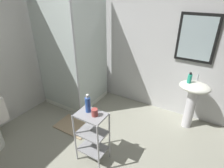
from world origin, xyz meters
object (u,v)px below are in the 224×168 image
at_px(storage_cart, 92,134).
at_px(bath_mat, 74,126).
at_px(shampoo_bottle_blue, 88,104).
at_px(pedestal_sink, 193,96).
at_px(hand_soap_bottle, 190,78).
at_px(rinse_cup, 95,112).
at_px(shower_stall, 76,81).

height_order(storage_cart, bath_mat, storage_cart).
distance_m(shampoo_bottle_blue, bath_mat, 1.08).
xyz_separation_m(pedestal_sink, hand_soap_bottle, (-0.09, -0.03, 0.30)).
bearing_deg(rinse_cup, storage_cart, -173.92).
height_order(storage_cart, shampoo_bottle_blue, shampoo_bottle_blue).
relative_size(pedestal_sink, rinse_cup, 8.85).
bearing_deg(storage_cart, shower_stall, 137.66).
bearing_deg(rinse_cup, shower_stall, 139.19).
bearing_deg(pedestal_sink, shower_stall, -170.50).
relative_size(storage_cart, bath_mat, 1.23).
relative_size(pedestal_sink, shampoo_bottle_blue, 3.39).
bearing_deg(shower_stall, rinse_cup, -40.81).
height_order(shampoo_bottle_blue, bath_mat, shampoo_bottle_blue).
distance_m(hand_soap_bottle, bath_mat, 2.00).
bearing_deg(bath_mat, shampoo_bottle_blue, -28.74).
bearing_deg(storage_cart, hand_soap_bottle, 56.77).
bearing_deg(shower_stall, shampoo_bottle_blue, -43.03).
height_order(storage_cart, hand_soap_bottle, hand_soap_bottle).
distance_m(pedestal_sink, bath_mat, 1.98).
bearing_deg(hand_soap_bottle, shampoo_bottle_blue, -125.70).
distance_m(shower_stall, storage_cart, 1.49).
relative_size(shampoo_bottle_blue, bath_mat, 0.40).
height_order(shower_stall, shampoo_bottle_blue, shower_stall).
bearing_deg(bath_mat, storage_cart, -28.66).
relative_size(shower_stall, rinse_cup, 21.84).
distance_m(shower_stall, pedestal_sink, 2.09).
distance_m(pedestal_sink, rinse_cup, 1.63).
relative_size(shower_stall, shampoo_bottle_blue, 8.37).
relative_size(storage_cart, shampoo_bottle_blue, 3.10).
distance_m(shower_stall, rinse_cup, 1.56).
distance_m(storage_cart, hand_soap_bottle, 1.64).
xyz_separation_m(storage_cart, rinse_cup, (0.05, 0.01, 0.35)).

